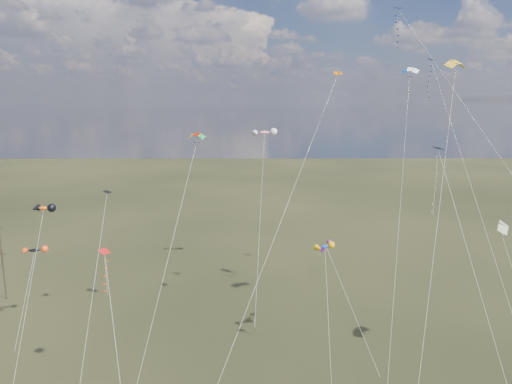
{
  "coord_description": "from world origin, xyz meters",
  "views": [
    {
      "loc": [
        -0.39,
        -35.17,
        29.74
      ],
      "look_at": [
        0.0,
        18.0,
        19.0
      ],
      "focal_mm": 32.0,
      "sensor_mm": 36.0,
      "label": 1
    }
  ],
  "objects_px": {
    "utility_pole_near": "(4,273)",
    "parafoil_yellow": "(456,63)",
    "diamond_black_high": "(435,95)",
    "utility_pole_far": "(1,245)",
    "novelty_black_orange": "(34,250)"
  },
  "relations": [
    {
      "from": "parafoil_yellow",
      "to": "novelty_black_orange",
      "type": "xyz_separation_m",
      "value": [
        -51.43,
        3.93,
        -23.29
      ]
    },
    {
      "from": "utility_pole_far",
      "to": "diamond_black_high",
      "type": "xyz_separation_m",
      "value": [
        71.26,
        -13.99,
        26.34
      ]
    },
    {
      "from": "utility_pole_far",
      "to": "parafoil_yellow",
      "type": "relative_size",
      "value": 0.23
    },
    {
      "from": "utility_pole_near",
      "to": "parafoil_yellow",
      "type": "distance_m",
      "value": 68.53
    },
    {
      "from": "utility_pole_near",
      "to": "parafoil_yellow",
      "type": "xyz_separation_m",
      "value": [
        60.54,
        -12.21,
        29.72
      ]
    },
    {
      "from": "utility_pole_far",
      "to": "parafoil_yellow",
      "type": "height_order",
      "value": "parafoil_yellow"
    },
    {
      "from": "diamond_black_high",
      "to": "novelty_black_orange",
      "type": "xyz_separation_m",
      "value": [
        -54.16,
        -8.29,
        -19.9
      ]
    },
    {
      "from": "novelty_black_orange",
      "to": "parafoil_yellow",
      "type": "bearing_deg",
      "value": -4.37
    },
    {
      "from": "diamond_black_high",
      "to": "parafoil_yellow",
      "type": "xyz_separation_m",
      "value": [
        -2.73,
        -12.22,
        3.38
      ]
    },
    {
      "from": "utility_pole_near",
      "to": "utility_pole_far",
      "type": "bearing_deg",
      "value": 119.74
    },
    {
      "from": "utility_pole_near",
      "to": "utility_pole_far",
      "type": "height_order",
      "value": "same"
    },
    {
      "from": "parafoil_yellow",
      "to": "diamond_black_high",
      "type": "bearing_deg",
      "value": 77.42
    },
    {
      "from": "diamond_black_high",
      "to": "parafoil_yellow",
      "type": "relative_size",
      "value": 1.03
    },
    {
      "from": "diamond_black_high",
      "to": "novelty_black_orange",
      "type": "distance_m",
      "value": 58.29
    },
    {
      "from": "utility_pole_far",
      "to": "parafoil_yellow",
      "type": "distance_m",
      "value": 79.17
    }
  ]
}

